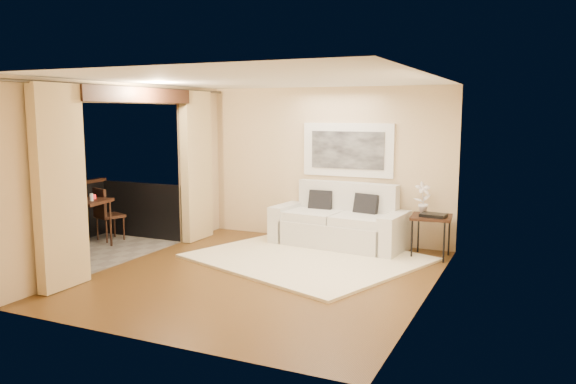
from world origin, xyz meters
The scene contains 18 objects.
floor centered at (0.00, 0.00, 0.00)m, with size 5.00×5.00×0.00m, color brown.
room_shell centered at (-2.13, 0.00, 2.52)m, with size 5.00×6.40×5.00m.
balcony centered at (-3.31, 0.00, 0.18)m, with size 1.81×2.60×1.17m.
curtains centered at (-2.11, 0.00, 1.34)m, with size 0.16×4.80×2.64m.
artwork centered at (0.39, 2.46, 1.62)m, with size 1.62×0.07×0.92m.
rug centered at (0.21, 1.10, 0.02)m, with size 3.14×2.74×0.04m, color #FFF3CD.
sofa centered at (0.39, 2.10, 0.38)m, with size 2.31×1.17×1.07m.
side_table centered at (1.93, 2.00, 0.61)m, with size 0.66×0.66×0.66m.
tray centered at (1.97, 1.93, 0.69)m, with size 0.38×0.28×0.05m, color black.
orchid centered at (1.76, 2.17, 0.92)m, with size 0.27×0.18×0.50m, color white.
bistro_table centered at (-3.45, 0.20, 0.74)m, with size 0.80×0.80×0.82m.
balcony_chair_far centered at (-3.53, 0.75, 0.55)m, with size 0.53×0.53×0.95m.
balcony_chair_near centered at (-3.53, -0.65, 0.51)m, with size 0.42×0.42×0.88m.
ice_bucket centered at (-3.56, 0.27, 0.92)m, with size 0.18×0.18×0.20m, color white.
candle centered at (-3.39, 0.38, 0.85)m, with size 0.06×0.06×0.07m, color red.
vase centered at (-3.49, -0.02, 0.91)m, with size 0.04×0.04×0.18m, color white.
glass_a centered at (-3.35, 0.10, 0.88)m, with size 0.06×0.06×0.12m, color silver.
glass_b centered at (-3.28, 0.19, 0.88)m, with size 0.06×0.06×0.12m, color silver.
Camera 1 is at (3.47, -6.77, 2.28)m, focal length 35.00 mm.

